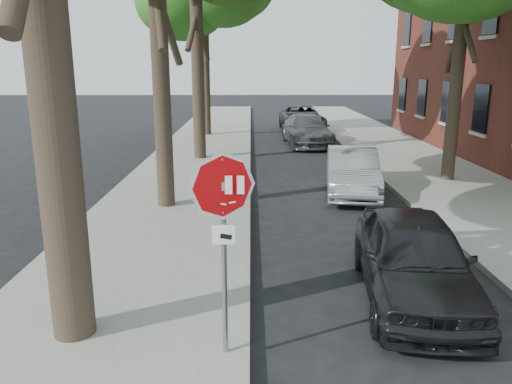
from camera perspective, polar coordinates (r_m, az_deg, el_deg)
The scene contains 10 objects.
ground at distance 6.82m, azimuth 2.74°, elevation -18.55°, with size 120.00×120.00×0.00m, color black.
sidewalk_left at distance 18.22m, azimuth -7.31°, elevation 2.64°, with size 4.00×55.00×0.12m, color gray.
sidewalk_right at distance 19.18m, azimuth 18.83°, elevation 2.57°, with size 4.00×55.00×0.12m, color gray.
curb_left at distance 18.09m, azimuth -0.84°, elevation 2.69°, with size 0.12×55.00×0.13m, color #9E9384.
curb_right at distance 18.60m, azimuth 12.86°, elevation 2.65°, with size 0.12×55.00×0.13m, color #9E9384.
stop_sign at distance 5.97m, azimuth -3.76°, elevation -2.78°, with size 0.76×0.34×2.61m.
car_a at distance 8.47m, azimuth 17.56°, elevation -7.18°, with size 1.64×4.08×1.39m, color black.
car_b at distance 14.91m, azimuth 10.91°, elevation 2.30°, with size 1.42×4.07×1.34m, color #979A9E.
car_c at distance 24.01m, azimuth 5.81°, elevation 7.05°, with size 1.99×4.89×1.42m, color #494A4E.
car_d at distance 29.29m, azimuth 5.28°, elevation 8.36°, with size 2.36×5.12×1.42m, color black.
Camera 1 is at (-0.37, -5.72, 3.69)m, focal length 35.00 mm.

